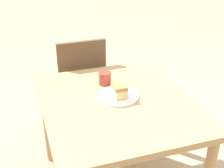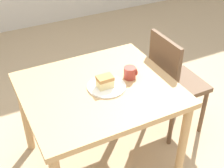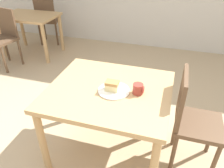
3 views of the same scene
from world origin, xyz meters
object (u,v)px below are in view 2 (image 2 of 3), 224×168
at_px(dining_table_near, 99,99).
at_px(cake_slice, 105,82).
at_px(plate, 107,86).
at_px(chair_near_window, 173,81).
at_px(coffee_mug, 130,73).

xyz_separation_m(dining_table_near, cake_slice, (0.03, -0.03, 0.15)).
xyz_separation_m(plate, cake_slice, (-0.01, -0.00, 0.05)).
xyz_separation_m(chair_near_window, plate, (-0.64, -0.10, 0.22)).
relative_size(dining_table_near, plate, 3.92).
relative_size(chair_near_window, plate, 3.55).
bearing_deg(cake_slice, plate, 15.70).
relative_size(chair_near_window, cake_slice, 8.64).
xyz_separation_m(dining_table_near, plate, (0.05, -0.02, 0.10)).
bearing_deg(plate, dining_table_near, 152.02).
distance_m(plate, coffee_mug, 0.20).
xyz_separation_m(plate, coffee_mug, (0.19, 0.03, 0.04)).
bearing_deg(cake_slice, dining_table_near, 139.63).
distance_m(dining_table_near, plate, 0.12).
bearing_deg(cake_slice, coffee_mug, 8.38).
bearing_deg(dining_table_near, cake_slice, -40.37).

